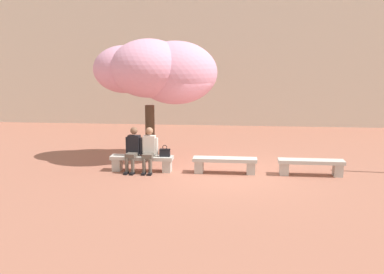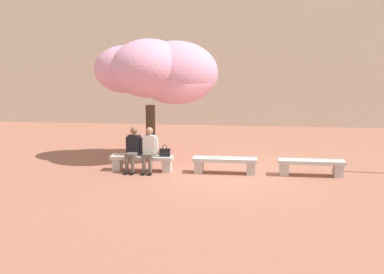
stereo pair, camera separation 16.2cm
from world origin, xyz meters
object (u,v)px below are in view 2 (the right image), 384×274
stone_bench_west_end (142,161)px  stone_bench_center (311,165)px  cherry_tree_main (157,71)px  person_seated_right (149,148)px  stone_bench_near_west (225,163)px  person_seated_left (133,148)px  handbag (165,152)px

stone_bench_west_end → stone_bench_center: bearing=0.0°
stone_bench_center → cherry_tree_main: (-4.66, 1.60, 2.55)m
stone_bench_center → person_seated_right: bearing=-179.3°
stone_bench_near_west → cherry_tree_main: (-2.25, 1.60, 2.55)m
person_seated_left → person_seated_right: (0.47, -0.00, 0.00)m
stone_bench_near_west → cherry_tree_main: cherry_tree_main is taller
cherry_tree_main → stone_bench_west_end: bearing=-95.7°
stone_bench_center → handbag: bearing=179.9°
stone_bench_west_end → person_seated_right: person_seated_right is taller
stone_bench_west_end → stone_bench_center: size_ratio=1.00×
stone_bench_center → handbag: 4.15m
stone_bench_west_end → person_seated_left: bearing=-167.4°
person_seated_left → person_seated_right: size_ratio=1.00×
person_seated_right → cherry_tree_main: (-0.07, 1.65, 2.16)m
stone_bench_center → handbag: size_ratio=5.38×
stone_bench_near_west → person_seated_right: (-2.18, -0.05, 0.39)m
stone_bench_near_west → person_seated_left: bearing=-178.9°
stone_bench_near_west → stone_bench_center: 2.41m
stone_bench_near_west → cherry_tree_main: size_ratio=0.46×
stone_bench_center → person_seated_left: person_seated_left is taller
stone_bench_west_end → handbag: size_ratio=5.38×
handbag → person_seated_right: bearing=-172.7°
stone_bench_near_west → handbag: handbag is taller
person_seated_right → cherry_tree_main: bearing=92.4°
stone_bench_west_end → stone_bench_center: same height
stone_bench_west_end → handbag: 0.73m
stone_bench_center → cherry_tree_main: size_ratio=0.46×
stone_bench_near_west → handbag: 1.75m
stone_bench_near_west → stone_bench_center: size_ratio=1.00×
stone_bench_near_west → person_seated_right: bearing=-178.6°
handbag → stone_bench_west_end: bearing=-179.7°
cherry_tree_main → stone_bench_center: bearing=-18.9°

